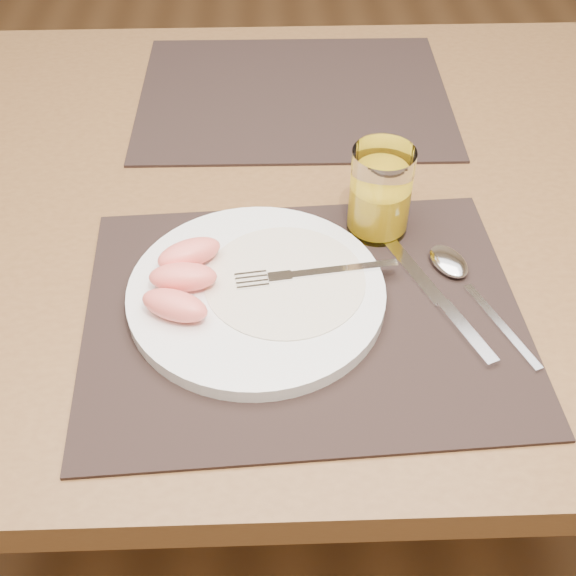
# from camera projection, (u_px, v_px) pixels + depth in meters

# --- Properties ---
(ground) EXTENTS (5.00, 5.00, 0.00)m
(ground) POSITION_uv_depth(u_px,v_px,m) (288.00, 491.00, 1.43)
(ground) COLOR brown
(ground) RESTS_ON ground
(table) EXTENTS (1.40, 0.90, 0.75)m
(table) POSITION_uv_depth(u_px,v_px,m) (287.00, 237.00, 0.96)
(table) COLOR brown
(table) RESTS_ON ground
(placemat_near) EXTENTS (0.47, 0.37, 0.00)m
(placemat_near) POSITION_uv_depth(u_px,v_px,m) (303.00, 314.00, 0.75)
(placemat_near) COLOR black
(placemat_near) RESTS_ON table
(placemat_far) EXTENTS (0.45, 0.35, 0.00)m
(placemat_far) POSITION_uv_depth(u_px,v_px,m) (294.00, 95.00, 1.06)
(placemat_far) COLOR black
(placemat_far) RESTS_ON table
(plate) EXTENTS (0.27, 0.27, 0.02)m
(plate) POSITION_uv_depth(u_px,v_px,m) (256.00, 293.00, 0.76)
(plate) COLOR white
(plate) RESTS_ON placemat_near
(plate_dressing) EXTENTS (0.17, 0.17, 0.00)m
(plate_dressing) POSITION_uv_depth(u_px,v_px,m) (285.00, 280.00, 0.76)
(plate_dressing) COLOR white
(plate_dressing) RESTS_ON plate
(fork) EXTENTS (0.18, 0.04, 0.00)m
(fork) POSITION_uv_depth(u_px,v_px,m) (303.00, 274.00, 0.76)
(fork) COLOR silver
(fork) RESTS_ON plate
(knife) EXTENTS (0.10, 0.21, 0.01)m
(knife) POSITION_uv_depth(u_px,v_px,m) (442.00, 303.00, 0.75)
(knife) COLOR silver
(knife) RESTS_ON placemat_near
(spoon) EXTENTS (0.09, 0.19, 0.01)m
(spoon) POSITION_uv_depth(u_px,v_px,m) (456.00, 270.00, 0.78)
(spoon) COLOR silver
(spoon) RESTS_ON placemat_near
(juice_glass) EXTENTS (0.07, 0.07, 0.11)m
(juice_glass) POSITION_uv_depth(u_px,v_px,m) (380.00, 196.00, 0.81)
(juice_glass) COLOR white
(juice_glass) RESTS_ON placemat_near
(grapefruit_wedges) EXTENTS (0.09, 0.13, 0.03)m
(grapefruit_wedges) POSITION_uv_depth(u_px,v_px,m) (182.00, 278.00, 0.74)
(grapefruit_wedges) COLOR #FF7A68
(grapefruit_wedges) RESTS_ON plate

